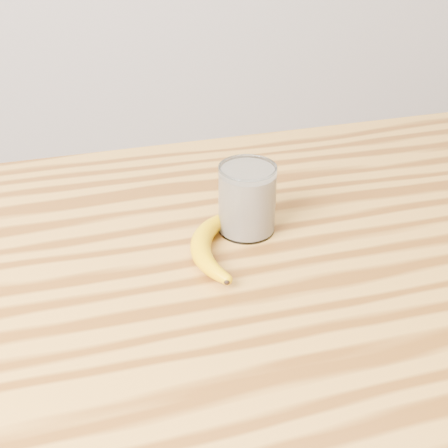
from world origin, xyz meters
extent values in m
cube|color=#AE7A2D|center=(0.00, 0.00, 0.88)|extent=(1.20, 0.80, 0.04)
cylinder|color=brown|center=(0.54, 0.34, 0.43)|extent=(0.06, 0.06, 0.86)
cylinder|color=white|center=(0.00, 0.05, 0.95)|extent=(0.09, 0.09, 0.11)
torus|color=white|center=(0.00, 0.05, 1.01)|extent=(0.09, 0.09, 0.00)
cylinder|color=white|center=(0.00, 0.05, 0.95)|extent=(0.08, 0.08, 0.09)
camera|label=1|loc=(-0.26, -0.73, 1.42)|focal=50.00mm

